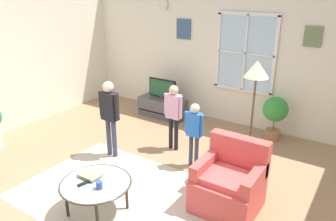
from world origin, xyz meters
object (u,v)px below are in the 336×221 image
Objects in this scene: armchair at (229,184)px; potted_plant_by_window at (275,113)px; tv_stand at (162,107)px; television at (162,88)px; coffee_table at (96,184)px; person_pink_shirt at (174,110)px; cup at (99,185)px; person_blue_shirt at (194,128)px; book_stack at (90,175)px; floor_lamp at (256,82)px; remote_near_books at (83,184)px; person_black_shirt at (110,111)px.

armchair reaches higher than potted_plant_by_window.
tv_stand is 1.60× the size of television.
coffee_table is 0.76× the size of person_pink_shirt.
television is at bearing -90.00° from tv_stand.
cup is at bearing -26.57° from coffee_table.
potted_plant_by_window is at bearing 72.46° from cup.
armchair is 0.85× the size of person_blue_shirt.
armchair is at bearing 33.68° from book_stack.
television is 3.29m from coffee_table.
book_stack is 0.15× the size of floor_lamp.
armchair is at bearing -40.47° from tv_stand.
remote_near_books is at bearing -110.65° from potted_plant_by_window.
person_black_shirt reaches higher than person_pink_shirt.
television is 6.83× the size of cup.
armchair is at bearing -87.00° from potted_plant_by_window.
potted_plant_by_window is at bearing 3.93° from television.
tv_stand is at bearing 108.28° from book_stack.
television reaches higher than book_stack.
tv_stand is 0.81× the size of person_black_shirt.
remote_near_books is 2.06m from person_pink_shirt.
remote_near_books is at bearing -106.96° from person_blue_shirt.
person_pink_shirt reaches higher than potted_plant_by_window.
cup is 0.12× the size of potted_plant_by_window.
tv_stand is at bearing 112.06° from cup.
remote_near_books is at bearing -130.30° from coffee_table.
potted_plant_by_window is at bearing 93.00° from armchair.
potted_plant_by_window is (2.31, 0.16, 0.32)m from tv_stand.
remote_near_books is at bearing -168.04° from cup.
cup is at bearing -67.94° from tv_stand.
tv_stand is 0.99× the size of person_blue_shirt.
floor_lamp is at bearing 50.27° from book_stack.
cup is 2.02m from person_pink_shirt.
person_pink_shirt is 1.58m from floor_lamp.
person_blue_shirt reaches higher than remote_near_books.
armchair is 3.29× the size of book_stack.
tv_stand is 0.42m from television.
television is at bearing -176.07° from potted_plant_by_window.
coffee_table is 1.96m from person_pink_shirt.
tv_stand is 3.02m from floor_lamp.
television is 2.87m from floor_lamp.
armchair is 1.01× the size of coffee_table.
television is 3.21m from armchair.
television is 3.39m from cup.
person_blue_shirt reaches higher than television.
book_stack is 0.21× the size of person_black_shirt.
cup is at bearing -22.51° from book_stack.
television reaches higher than remote_near_books.
floor_lamp reaches higher than cup.
cup is 0.05× the size of floor_lamp.
book_stack is 1.68m from person_blue_shirt.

